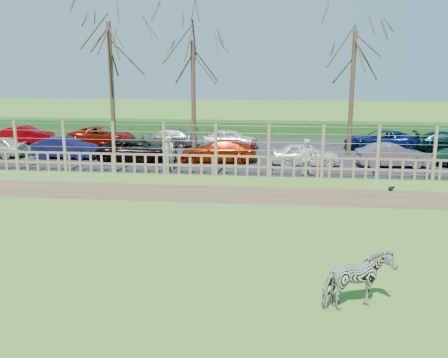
# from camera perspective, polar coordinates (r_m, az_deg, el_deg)

# --- Properties ---
(ground) EXTENTS (120.00, 120.00, 0.00)m
(ground) POSITION_cam_1_polar(r_m,az_deg,el_deg) (16.32, -4.49, -5.64)
(ground) COLOR #6AAA47
(ground) RESTS_ON ground
(dirt_strip) EXTENTS (34.00, 2.80, 0.01)m
(dirt_strip) POSITION_cam_1_polar(r_m,az_deg,el_deg) (20.57, -2.15, -1.66)
(dirt_strip) COLOR brown
(dirt_strip) RESTS_ON ground
(asphalt) EXTENTS (44.00, 13.00, 0.04)m
(asphalt) POSITION_cam_1_polar(r_m,az_deg,el_deg) (30.27, 0.64, 3.12)
(asphalt) COLOR #232326
(asphalt) RESTS_ON ground
(hedge) EXTENTS (46.00, 2.00, 1.10)m
(hedge) POSITION_cam_1_polar(r_m,az_deg,el_deg) (37.09, 1.72, 5.76)
(hedge) COLOR #1E4716
(hedge) RESTS_ON ground
(fence) EXTENTS (30.16, 0.16, 2.50)m
(fence) POSITION_cam_1_polar(r_m,az_deg,el_deg) (23.78, -0.93, 2.32)
(fence) COLOR brown
(fence) RESTS_ON ground
(tree_left) EXTENTS (4.80, 4.80, 7.88)m
(tree_left) POSITION_cam_1_polar(r_m,az_deg,el_deg) (29.26, -12.89, 13.47)
(tree_left) COLOR #3D2B1E
(tree_left) RESTS_ON ground
(tree_mid) EXTENTS (4.80, 4.80, 6.83)m
(tree_mid) POSITION_cam_1_polar(r_m,az_deg,el_deg) (29.11, -3.55, 12.29)
(tree_mid) COLOR #3D2B1E
(tree_mid) RESTS_ON ground
(tree_right) EXTENTS (4.80, 4.80, 7.35)m
(tree_right) POSITION_cam_1_polar(r_m,az_deg,el_deg) (29.46, 14.58, 12.65)
(tree_right) COLOR #3D2B1E
(tree_right) RESTS_ON ground
(zebra) EXTENTS (1.70, 1.33, 1.31)m
(zebra) POSITION_cam_1_polar(r_m,az_deg,el_deg) (11.34, 15.02, -11.11)
(zebra) COLOR gray
(zebra) RESTS_ON ground
(visitor_a) EXTENTS (0.71, 0.55, 1.72)m
(visitor_a) POSITION_cam_1_polar(r_m,az_deg,el_deg) (24.93, -6.38, 2.97)
(visitor_a) COLOR beige
(visitor_a) RESTS_ON asphalt
(visitor_b) EXTENTS (0.90, 0.73, 1.72)m
(visitor_b) POSITION_cam_1_polar(r_m,az_deg,el_deg) (24.09, 9.29, 2.53)
(visitor_b) COLOR silver
(visitor_b) RESTS_ON asphalt
(crow) EXTENTS (0.26, 0.19, 0.21)m
(crow) POSITION_cam_1_polar(r_m,az_deg,el_deg) (22.09, 18.53, -1.04)
(crow) COLOR black
(crow) RESTS_ON ground
(car_1) EXTENTS (3.67, 1.35, 1.20)m
(car_1) POSITION_cam_1_polar(r_m,az_deg,el_deg) (29.39, -17.63, 3.44)
(car_1) COLOR #131144
(car_1) RESTS_ON asphalt
(car_2) EXTENTS (4.54, 2.54, 1.20)m
(car_2) POSITION_cam_1_polar(r_m,az_deg,el_deg) (27.41, -9.85, 3.20)
(car_2) COLOR black
(car_2) RESTS_ON asphalt
(car_3) EXTENTS (4.18, 1.79, 1.20)m
(car_3) POSITION_cam_1_polar(r_m,az_deg,el_deg) (27.03, -0.65, 3.26)
(car_3) COLOR #931902
(car_3) RESTS_ON asphalt
(car_4) EXTENTS (3.59, 1.59, 1.20)m
(car_4) POSITION_cam_1_polar(r_m,az_deg,el_deg) (26.24, 9.29, 2.80)
(car_4) COLOR white
(car_4) RESTS_ON asphalt
(car_5) EXTENTS (3.76, 1.66, 1.20)m
(car_5) POSITION_cam_1_polar(r_m,az_deg,el_deg) (27.04, 18.72, 2.57)
(car_5) COLOR slate
(car_5) RESTS_ON asphalt
(car_7) EXTENTS (3.78, 1.74, 1.20)m
(car_7) POSITION_cam_1_polar(r_m,az_deg,el_deg) (35.64, -21.75, 4.70)
(car_7) COLOR #810107
(car_7) RESTS_ON asphalt
(car_8) EXTENTS (4.37, 2.11, 1.20)m
(car_8) POSITION_cam_1_polar(r_m,az_deg,el_deg) (33.74, -13.76, 4.83)
(car_8) COLOR maroon
(car_8) RESTS_ON asphalt
(car_9) EXTENTS (4.14, 1.68, 1.20)m
(car_9) POSITION_cam_1_polar(r_m,az_deg,el_deg) (32.18, -6.76, 4.74)
(car_9) COLOR #63675B
(car_9) RESTS_ON asphalt
(car_10) EXTENTS (3.55, 1.50, 1.20)m
(car_10) POSITION_cam_1_polar(r_m,az_deg,el_deg) (31.54, 0.75, 4.66)
(car_10) COLOR white
(car_10) RESTS_ON asphalt
(car_12) EXTENTS (4.41, 2.19, 1.20)m
(car_12) POSITION_cam_1_polar(r_m,az_deg,el_deg) (32.38, 17.37, 4.29)
(car_12) COLOR #0A134D
(car_12) RESTS_ON asphalt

